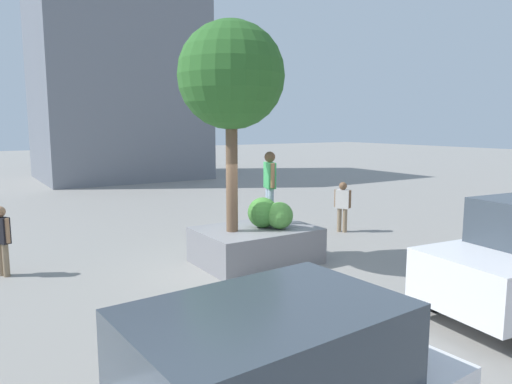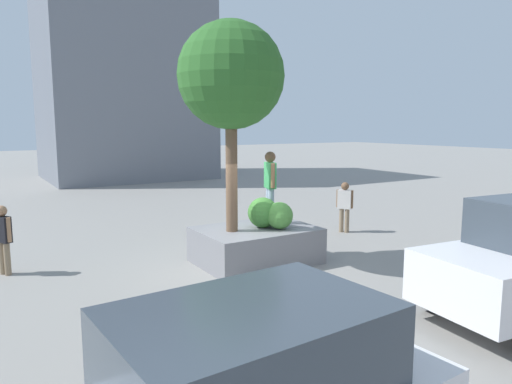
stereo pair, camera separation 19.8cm
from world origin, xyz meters
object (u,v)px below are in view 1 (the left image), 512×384
at_px(skateboarder, 270,181).
at_px(skateboard, 270,221).
at_px(planter_ledge, 256,245).
at_px(bystander_watching, 2,236).
at_px(plaza_tree, 231,77).
at_px(passerby_with_bag, 343,203).

bearing_deg(skateboarder, skateboard, 0.00).
bearing_deg(planter_ledge, skateboard, -154.38).
bearing_deg(skateboard, planter_ledge, 25.62).
distance_m(skateboard, bystander_watching, 6.31).
bearing_deg(plaza_tree, bystander_watching, -24.30).
bearing_deg(skateboarder, plaza_tree, 12.42).
distance_m(bystander_watching, passerby_with_bag, 9.61).
distance_m(planter_ledge, plaza_tree, 4.13).
height_order(skateboarder, bystander_watching, skateboarder).
height_order(plaza_tree, bystander_watching, plaza_tree).
bearing_deg(skateboarder, planter_ledge, 25.62).
xyz_separation_m(plaza_tree, passerby_with_bag, (-4.82, -1.37, -3.58)).
bearing_deg(skateboard, plaza_tree, 12.42).
bearing_deg(planter_ledge, passerby_with_bag, -161.66).
bearing_deg(bystander_watching, passerby_with_bag, 175.35).
distance_m(plaza_tree, bystander_watching, 6.33).
bearing_deg(skateboard, bystander_watching, -17.20).
distance_m(planter_ledge, skateboard, 0.83).
bearing_deg(planter_ledge, bystander_watching, -21.65).
height_order(skateboard, bystander_watching, bystander_watching).
distance_m(skateboard, passerby_with_bag, 3.71).
distance_m(plaza_tree, skateboarder, 2.85).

